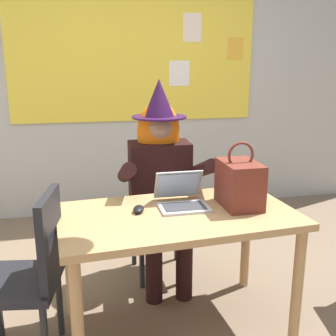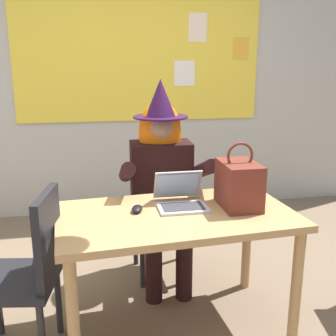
# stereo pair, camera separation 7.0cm
# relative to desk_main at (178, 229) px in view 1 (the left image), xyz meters

# --- Properties ---
(ground_plane) EXTENTS (24.00, 24.00, 0.00)m
(ground_plane) POSITION_rel_desk_main_xyz_m (0.06, 0.00, -0.62)
(ground_plane) COLOR #75604C
(wall_back_bulletin) EXTENTS (5.35, 2.25, 2.91)m
(wall_back_bulletin) POSITION_rel_desk_main_xyz_m (0.06, 2.06, 0.84)
(wall_back_bulletin) COLOR #B2B2AD
(wall_back_bulletin) RESTS_ON ground
(desk_main) EXTENTS (1.35, 0.82, 0.72)m
(desk_main) POSITION_rel_desk_main_xyz_m (0.00, 0.00, 0.00)
(desk_main) COLOR tan
(desk_main) RESTS_ON ground
(chair_at_desk) EXTENTS (0.43, 0.43, 0.92)m
(chair_at_desk) POSITION_rel_desk_main_xyz_m (0.02, 0.72, -0.11)
(chair_at_desk) COLOR #4C1E19
(chair_at_desk) RESTS_ON ground
(person_costumed) EXTENTS (0.61, 0.66, 1.41)m
(person_costumed) POSITION_rel_desk_main_xyz_m (0.02, 0.60, 0.17)
(person_costumed) COLOR black
(person_costumed) RESTS_ON ground
(laptop) EXTENTS (0.28, 0.29, 0.19)m
(laptop) POSITION_rel_desk_main_xyz_m (0.05, 0.11, 0.14)
(laptop) COLOR #B7B7BC
(laptop) RESTS_ON desk_main
(computer_mouse) EXTENTS (0.09, 0.12, 0.03)m
(computer_mouse) POSITION_rel_desk_main_xyz_m (-0.21, 0.06, 0.11)
(computer_mouse) COLOR black
(computer_mouse) RESTS_ON desk_main
(handbag) EXTENTS (0.20, 0.30, 0.38)m
(handbag) POSITION_rel_desk_main_xyz_m (0.37, 0.04, 0.23)
(handbag) COLOR maroon
(handbag) RESTS_ON desk_main
(chair_spare_by_window) EXTENTS (0.48, 0.48, 0.90)m
(chair_spare_by_window) POSITION_rel_desk_main_xyz_m (-0.79, -0.08, -0.11)
(chair_spare_by_window) COLOR black
(chair_spare_by_window) RESTS_ON ground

